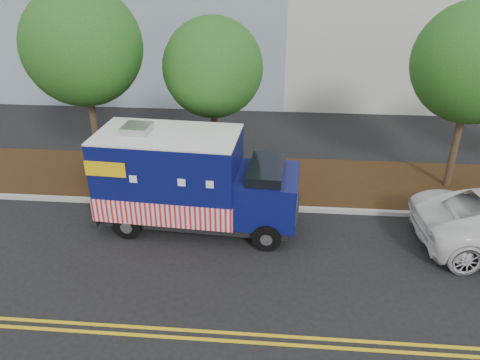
{
  "coord_description": "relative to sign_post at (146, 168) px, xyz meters",
  "views": [
    {
      "loc": [
        1.71,
        -12.65,
        8.31
      ],
      "look_at": [
        0.59,
        0.6,
        1.52
      ],
      "focal_mm": 35.0,
      "sensor_mm": 36.0,
      "label": 1
    }
  ],
  "objects": [
    {
      "name": "mulch_strip",
      "position": [
        2.86,
        1.58,
        -1.12
      ],
      "size": [
        120.0,
        4.0,
        0.15
      ],
      "primitive_type": "cube",
      "color": "black",
      "rests_on": "ground"
    },
    {
      "name": "sign_post",
      "position": [
        0.0,
        0.0,
        0.0
      ],
      "size": [
        0.06,
        0.06,
        2.4
      ],
      "primitive_type": "cube",
      "color": "#473828",
      "rests_on": "ground"
    },
    {
      "name": "curb",
      "position": [
        2.86,
        -0.52,
        -1.12
      ],
      "size": [
        120.0,
        0.18,
        0.15
      ],
      "primitive_type": "cube",
      "color": "#9E9E99",
      "rests_on": "ground"
    },
    {
      "name": "tree_c",
      "position": [
        11.0,
        1.64,
        3.52
      ],
      "size": [
        4.08,
        4.08,
        6.77
      ],
      "color": "#38281C",
      "rests_on": "ground"
    },
    {
      "name": "tree_b",
      "position": [
        2.24,
        1.66,
        3.17
      ],
      "size": [
        3.53,
        3.53,
        6.15
      ],
      "color": "#38281C",
      "rests_on": "ground"
    },
    {
      "name": "centerline_far",
      "position": [
        2.86,
        -6.62,
        -1.19
      ],
      "size": [
        120.0,
        0.1,
        0.01
      ],
      "primitive_type": "cube",
      "color": "gold",
      "rests_on": "ground"
    },
    {
      "name": "tree_a",
      "position": [
        -2.34,
        1.59,
        3.84
      ],
      "size": [
        4.19,
        4.19,
        7.15
      ],
      "color": "#38281C",
      "rests_on": "ground"
    },
    {
      "name": "centerline_near",
      "position": [
        2.86,
        -6.37,
        -1.19
      ],
      "size": [
        120.0,
        0.1,
        0.01
      ],
      "primitive_type": "cube",
      "color": "gold",
      "rests_on": "ground"
    },
    {
      "name": "food_truck",
      "position": [
        1.81,
        -1.64,
        0.32
      ],
      "size": [
        6.53,
        2.81,
        3.37
      ],
      "rotation": [
        0.0,
        0.0,
        -0.06
      ],
      "color": "black",
      "rests_on": "ground"
    },
    {
      "name": "ground",
      "position": [
        2.86,
        -1.92,
        -1.2
      ],
      "size": [
        120.0,
        120.0,
        0.0
      ],
      "primitive_type": "plane",
      "color": "black",
      "rests_on": "ground"
    }
  ]
}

